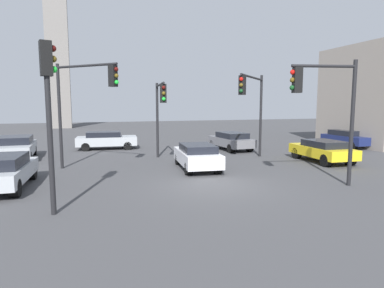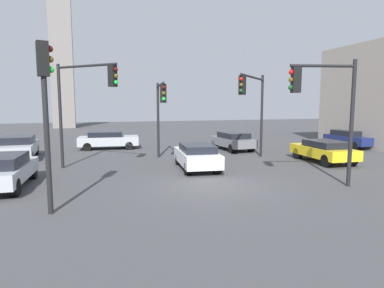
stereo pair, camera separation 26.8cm
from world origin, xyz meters
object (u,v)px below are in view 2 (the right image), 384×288
at_px(car_5, 232,140).
at_px(car_7, 197,156).
at_px(traffic_light_2, 84,93).
at_px(traffic_light_4, 253,98).
at_px(traffic_light_0, 161,104).
at_px(car_3, 17,147).
at_px(car_2, 0,170).
at_px(car_1, 350,138).
at_px(car_6, 324,150).
at_px(traffic_light_3, 45,96).
at_px(car_0, 108,140).
at_px(traffic_light_1, 324,98).

xyz_separation_m(car_5, car_7, (-4.89, -6.05, -0.00)).
height_order(traffic_light_2, traffic_light_4, traffic_light_2).
xyz_separation_m(traffic_light_0, car_3, (-8.30, 3.77, -2.63)).
bearing_deg(car_7, car_2, 105.28).
xyz_separation_m(traffic_light_4, car_7, (-3.86, -1.18, -3.03)).
height_order(traffic_light_4, car_1, traffic_light_4).
distance_m(car_1, car_6, 8.33).
xyz_separation_m(traffic_light_3, traffic_light_4, (10.40, 6.41, 0.14)).
distance_m(traffic_light_2, car_5, 11.80).
bearing_deg(car_0, car_1, -9.70).
bearing_deg(traffic_light_1, traffic_light_4, -78.50).
bearing_deg(traffic_light_1, traffic_light_3, 14.84).
xyz_separation_m(car_1, car_6, (-6.68, -4.98, -0.01)).
height_order(car_1, car_3, car_3).
bearing_deg(car_7, traffic_light_1, -137.66).
xyz_separation_m(traffic_light_2, car_3, (-4.11, 5.29, -3.17)).
bearing_deg(car_2, car_3, 9.40).
relative_size(traffic_light_0, car_7, 1.09).
bearing_deg(car_2, car_1, -72.02).
bearing_deg(traffic_light_4, car_2, -34.15).
bearing_deg(car_5, traffic_light_4, 165.37).
bearing_deg(car_1, traffic_light_0, -82.89).
height_order(traffic_light_4, car_2, traffic_light_4).
height_order(traffic_light_1, car_5, traffic_light_1).
xyz_separation_m(car_0, car_3, (-5.68, -2.93, 0.03)).
height_order(traffic_light_4, car_3, traffic_light_4).
relative_size(traffic_light_0, car_3, 1.00).
relative_size(car_1, car_5, 0.96).
bearing_deg(car_2, traffic_light_1, -103.21).
bearing_deg(car_5, car_7, 138.35).
distance_m(car_1, car_7, 15.08).
height_order(traffic_light_1, traffic_light_2, traffic_light_2).
xyz_separation_m(traffic_light_2, car_2, (-3.32, -2.64, -3.18)).
relative_size(car_3, car_7, 1.08).
xyz_separation_m(traffic_light_2, traffic_light_3, (-1.10, -6.58, -0.32)).
distance_m(traffic_light_0, car_0, 7.68).
xyz_separation_m(car_3, car_6, (17.24, -7.03, -0.04)).
bearing_deg(traffic_light_4, traffic_light_0, -63.48).
height_order(car_0, car_5, car_0).
bearing_deg(traffic_light_0, traffic_light_3, -26.33).
bearing_deg(traffic_light_2, traffic_light_3, -55.94).
height_order(car_0, car_2, car_2).
xyz_separation_m(traffic_light_0, traffic_light_1, (4.86, -7.92, 0.22)).
bearing_deg(car_5, car_3, 85.00).
height_order(car_2, car_3, car_3).
bearing_deg(car_7, car_1, -65.45).
relative_size(traffic_light_1, car_6, 1.19).
relative_size(traffic_light_1, car_1, 1.24).
relative_size(car_0, car_7, 1.06).
bearing_deg(car_6, traffic_light_2, 86.94).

